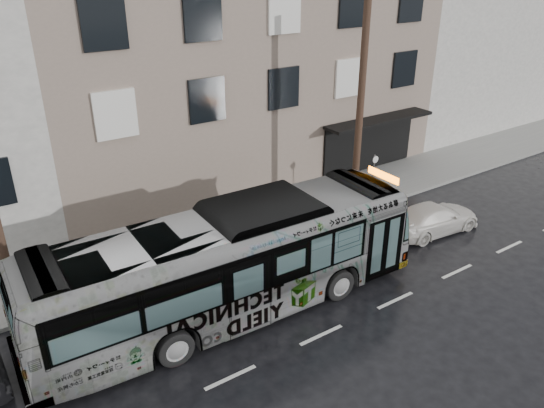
{
  "coord_description": "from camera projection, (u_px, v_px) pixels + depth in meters",
  "views": [
    {
      "loc": [
        -8.5,
        -12.36,
        10.57
      ],
      "look_at": [
        1.57,
        2.5,
        2.07
      ],
      "focal_mm": 35.0,
      "sensor_mm": 36.0,
      "label": 1
    }
  ],
  "objects": [
    {
      "name": "sign_post",
      "position": [
        373.0,
        180.0,
        23.83
      ],
      "size": [
        0.06,
        0.06,
        2.4
      ],
      "primitive_type": "cylinder",
      "color": "slate",
      "rests_on": "sidewalk"
    },
    {
      "name": "building_taupe",
      "position": [
        217.0,
        60.0,
        27.77
      ],
      "size": [
        20.0,
        12.0,
        11.0
      ],
      "primitive_type": "cube",
      "color": "gray",
      "rests_on": "ground"
    },
    {
      "name": "white_sedan",
      "position": [
        433.0,
        218.0,
        22.02
      ],
      "size": [
        4.38,
        2.06,
        1.24
      ],
      "primitive_type": "imported",
      "rotation": [
        0.0,
        0.0,
        1.49
      ],
      "color": "silver",
      "rests_on": "ground"
    },
    {
      "name": "sidewalk",
      "position": [
        208.0,
        236.0,
        21.72
      ],
      "size": [
        90.0,
        3.6,
        0.15
      ],
      "primitive_type": "cube",
      "color": "gray",
      "rests_on": "ground"
    },
    {
      "name": "building_filler",
      "position": [
        455.0,
        25.0,
        37.18
      ],
      "size": [
        18.0,
        12.0,
        12.0
      ],
      "primitive_type": "cube",
      "color": "silver",
      "rests_on": "ground"
    },
    {
      "name": "ground",
      "position": [
        275.0,
        296.0,
        18.08
      ],
      "size": [
        120.0,
        120.0,
        0.0
      ],
      "primitive_type": "plane",
      "color": "black",
      "rests_on": "ground"
    },
    {
      "name": "utility_pole_front",
      "position": [
        360.0,
        112.0,
        21.86
      ],
      "size": [
        0.3,
        0.3,
        9.0
      ],
      "primitive_type": "cylinder",
      "color": "#402A20",
      "rests_on": "sidewalk"
    },
    {
      "name": "bus",
      "position": [
        229.0,
        264.0,
        16.54
      ],
      "size": [
        12.93,
        3.38,
        3.58
      ],
      "primitive_type": "imported",
      "rotation": [
        0.0,
        0.0,
        1.54
      ],
      "color": "#B2B2B2",
      "rests_on": "ground"
    }
  ]
}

